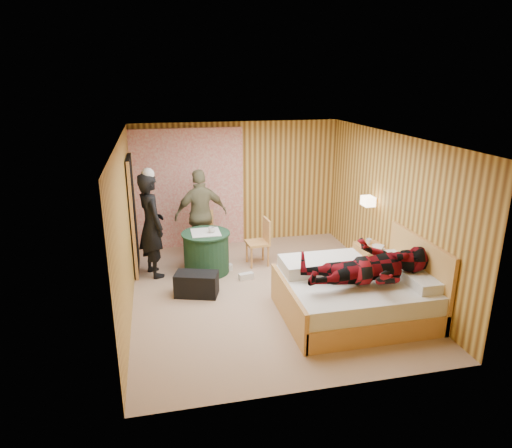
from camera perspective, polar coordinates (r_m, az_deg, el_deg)
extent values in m
cube|color=tan|center=(7.52, 1.19, -8.45)|extent=(4.20, 5.00, 0.01)
cube|color=silver|center=(6.78, 1.33, 10.81)|extent=(4.20, 5.00, 0.01)
cube|color=#D7B352|center=(9.41, -2.37, 5.10)|extent=(4.20, 0.02, 2.50)
cube|color=#D7B352|center=(6.88, -15.99, -0.48)|extent=(0.02, 5.00, 2.50)
cube|color=#D7B352|center=(7.80, 16.42, 1.65)|extent=(0.02, 5.00, 2.50)
cube|color=silver|center=(9.24, -8.42, 4.36)|extent=(2.20, 0.08, 2.40)
cube|color=black|center=(8.28, -15.12, 1.06)|extent=(0.06, 0.90, 2.05)
cylinder|color=gold|center=(8.13, 14.34, 2.83)|extent=(0.18, 0.04, 0.04)
cube|color=#FFDCB2|center=(8.09, 13.83, 2.80)|extent=(0.18, 0.24, 0.16)
cube|color=#E2B65C|center=(6.91, 12.33, -9.97)|extent=(2.06, 1.65, 0.31)
cube|color=white|center=(6.79, 12.49, -7.85)|extent=(2.00, 1.59, 0.26)
cube|color=#E2B65C|center=(6.51, 4.00, -10.07)|extent=(0.06, 1.65, 0.58)
cube|color=#E2B65C|center=(7.17, 19.58, -5.93)|extent=(0.06, 1.65, 1.13)
cube|color=silver|center=(6.77, 20.23, -6.79)|extent=(0.39, 0.57, 0.14)
cube|color=silver|center=(7.37, 17.03, -4.39)|extent=(0.39, 0.57, 0.14)
cube|color=white|center=(6.95, 8.31, -4.96)|extent=(1.24, 0.62, 0.19)
cube|color=#E2B65C|center=(8.09, 14.12, -4.72)|extent=(0.43, 0.60, 0.60)
cube|color=#E2B65C|center=(8.02, 14.22, -3.47)|extent=(0.46, 0.62, 0.03)
cylinder|color=#1E4129|center=(8.14, -6.22, -3.63)|extent=(0.79, 0.79, 0.72)
cylinder|color=#1E4129|center=(8.02, -6.31, -1.19)|extent=(0.85, 0.85, 0.03)
cube|color=silver|center=(8.01, -6.31, -1.04)|extent=(0.63, 0.63, 0.01)
cube|color=#E2B65C|center=(8.67, -6.69, -1.67)|extent=(0.48, 0.48, 0.05)
cube|color=#E2B65C|center=(8.77, -6.70, 0.29)|extent=(0.42, 0.10, 0.46)
cylinder|color=#E2B65C|center=(8.60, -7.82, -3.55)|extent=(0.04, 0.04, 0.43)
cylinder|color=#E2B65C|center=(8.90, -5.50, -2.70)|extent=(0.04, 0.04, 0.43)
cube|color=#E2B65C|center=(8.40, 0.18, -2.38)|extent=(0.42, 0.42, 0.05)
cube|color=#E2B65C|center=(8.37, 1.35, -0.75)|extent=(0.07, 0.40, 0.43)
cylinder|color=#E2B65C|center=(8.58, -1.16, -3.52)|extent=(0.04, 0.04, 0.40)
cylinder|color=#E2B65C|center=(8.38, 1.54, -4.05)|extent=(0.04, 0.04, 0.40)
cube|color=black|center=(7.39, -7.43, -7.47)|extent=(0.75, 0.54, 0.38)
cube|color=silver|center=(7.92, -1.25, -6.55)|extent=(0.27, 0.15, 0.11)
cube|color=silver|center=(8.27, -3.85, -5.49)|extent=(0.27, 0.16, 0.11)
imported|color=black|center=(8.01, -12.94, -0.15)|extent=(0.65, 0.78, 1.83)
imported|color=#716C4B|center=(8.65, -6.88, 1.16)|extent=(1.07, 0.60, 1.72)
imported|color=maroon|center=(6.42, 13.97, -4.04)|extent=(0.86, 0.67, 1.77)
imported|color=silver|center=(7.94, 14.45, -2.80)|extent=(0.21, 0.25, 0.02)
imported|color=silver|center=(7.93, 14.46, -2.66)|extent=(0.27, 0.28, 0.02)
imported|color=silver|center=(8.08, 13.90, -2.12)|extent=(0.11, 0.11, 0.09)
imported|color=silver|center=(7.95, -5.57, -0.74)|extent=(0.13, 0.13, 0.10)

